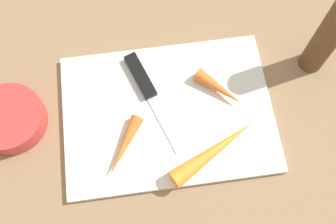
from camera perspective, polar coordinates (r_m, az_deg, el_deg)
ground_plane at (r=0.69m, az=0.00°, el=-0.36°), size 1.40×1.40×0.00m
cutting_board at (r=0.69m, az=0.00°, el=-0.18°), size 0.36×0.26×0.01m
knife at (r=0.70m, az=-3.52°, el=4.32°), size 0.09×0.20×0.01m
carrot_medium at (r=0.66m, az=-6.35°, el=-4.91°), size 0.07×0.10×0.02m
carrot_longest at (r=0.65m, az=6.65°, el=-5.55°), size 0.16×0.11×0.03m
carrot_shortest at (r=0.69m, az=7.34°, el=3.40°), size 0.08×0.08×0.02m
small_bowl at (r=0.72m, az=-21.76°, el=-0.94°), size 0.12×0.12×0.04m
pepper_grinder at (r=0.71m, az=21.94°, el=9.93°), size 0.04×0.04×0.18m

